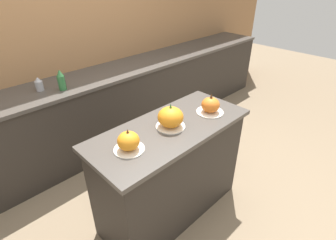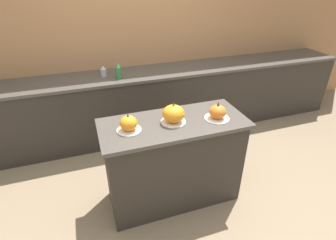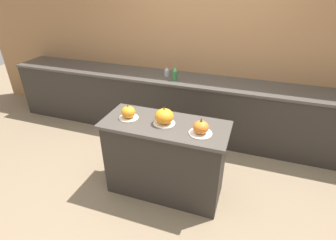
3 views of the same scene
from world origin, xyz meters
name	(u,v)px [view 3 (image 3 of 3)]	position (x,y,z in m)	size (l,w,h in m)	color
ground_plane	(165,189)	(0.00, 0.00, 0.00)	(12.00, 12.00, 0.00)	#847056
wall_back	(202,50)	(0.00, 1.64, 1.25)	(8.00, 0.06, 2.50)	#9E7047
kitchen_island	(165,159)	(0.00, 0.00, 0.45)	(1.31, 0.56, 0.89)	#2D2823
back_counter	(194,108)	(0.00, 1.31, 0.45)	(6.00, 0.60, 0.90)	#2D2823
pumpkin_cake_left	(128,113)	(-0.40, -0.01, 0.95)	(0.20, 0.20, 0.16)	silver
pumpkin_cake_center	(164,117)	(-0.01, 0.00, 0.97)	(0.22, 0.22, 0.19)	silver
pumpkin_cake_right	(201,128)	(0.38, -0.07, 0.95)	(0.22, 0.22, 0.17)	silver
bottle_tall	(175,74)	(-0.28, 1.19, 1.00)	(0.07, 0.07, 0.20)	#2D6B38
bottle_short	(167,72)	(-0.44, 1.32, 0.97)	(0.07, 0.07, 0.13)	#99999E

